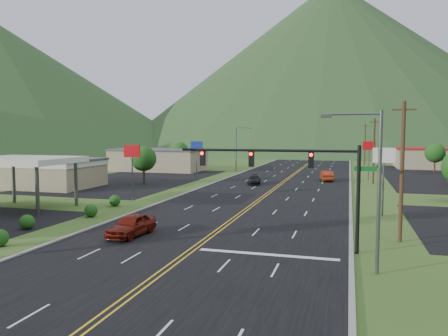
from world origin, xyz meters
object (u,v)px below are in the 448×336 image
(car_dark_mid, at_px, (254,180))
(streetlight_east, at_px, (373,181))
(traffic_signal, at_px, (295,170))
(car_red_near, at_px, (132,226))
(gas_canopy, at_px, (24,161))
(streetlight_west, at_px, (238,146))
(car_red_far, at_px, (327,176))

(car_dark_mid, bearing_deg, streetlight_east, -78.84)
(traffic_signal, xyz_separation_m, car_dark_mid, (-10.31, 35.39, -4.67))
(traffic_signal, relative_size, streetlight_east, 1.46)
(car_red_near, bearing_deg, gas_canopy, 159.07)
(car_dark_mid, bearing_deg, streetlight_west, 101.14)
(traffic_signal, relative_size, car_dark_mid, 2.87)
(traffic_signal, distance_m, streetlight_east, 6.17)
(gas_canopy, height_order, car_red_far, gas_canopy)
(car_dark_mid, bearing_deg, car_red_far, 27.44)
(streetlight_west, relative_size, car_dark_mid, 1.97)
(gas_canopy, distance_m, car_red_far, 45.42)
(streetlight_east, distance_m, gas_canopy, 35.28)
(traffic_signal, xyz_separation_m, streetlight_west, (-18.16, 56.00, -0.15))
(car_red_near, xyz_separation_m, car_red_far, (12.19, 42.99, -0.01))
(streetlight_east, height_order, gas_canopy, streetlight_east)
(car_dark_mid, relative_size, car_red_far, 0.92)
(streetlight_west, height_order, gas_canopy, streetlight_west)
(streetlight_west, relative_size, car_red_far, 1.82)
(streetlight_west, distance_m, car_red_far, 22.63)
(gas_canopy, xyz_separation_m, car_red_far, (28.45, 35.18, -4.06))
(car_red_near, distance_m, car_red_far, 44.69)
(gas_canopy, bearing_deg, streetlight_east, -19.88)
(gas_canopy, height_order, car_dark_mid, gas_canopy)
(streetlight_west, xyz_separation_m, car_red_near, (5.94, -55.82, -4.36))
(streetlight_west, relative_size, gas_canopy, 0.90)
(gas_canopy, bearing_deg, streetlight_west, 77.87)
(streetlight_west, bearing_deg, car_red_far, -35.27)
(traffic_signal, bearing_deg, car_dark_mid, 106.25)
(streetlight_east, xyz_separation_m, streetlight_west, (-22.86, 60.00, 0.00))
(traffic_signal, xyz_separation_m, car_red_far, (-0.03, 43.18, -4.51))
(car_red_near, bearing_deg, car_dark_mid, 91.64)
(traffic_signal, distance_m, gas_canopy, 29.59)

